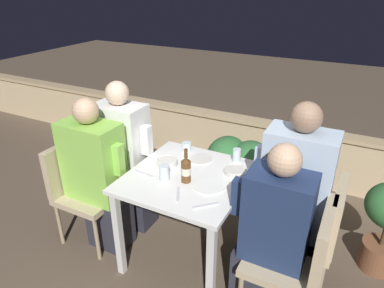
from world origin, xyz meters
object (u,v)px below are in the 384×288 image
(beer_bottle, at_px, (186,169))
(chair_right_near, at_px, (301,255))
(person_navy_jumper, at_px, (270,232))
(chair_left_far, at_px, (109,166))
(chair_right_far, at_px, (316,226))
(person_blue_shirt, at_px, (290,198))
(person_white_polo, at_px, (126,157))
(chair_left_near, at_px, (81,183))
(person_green_blouse, at_px, (98,176))

(beer_bottle, bearing_deg, chair_right_near, -6.36)
(person_navy_jumper, bearing_deg, chair_left_far, 167.80)
(person_navy_jumper, relative_size, chair_right_far, 1.43)
(chair_left_far, distance_m, beer_bottle, 0.98)
(chair_right_far, xyz_separation_m, person_blue_shirt, (-0.20, -0.00, 0.17))
(person_white_polo, distance_m, person_blue_shirt, 1.37)
(person_white_polo, height_order, person_blue_shirt, person_blue_shirt)
(chair_right_far, xyz_separation_m, beer_bottle, (-0.86, -0.22, 0.33))
(person_white_polo, bearing_deg, person_navy_jumper, -13.95)
(person_navy_jumper, xyz_separation_m, beer_bottle, (-0.63, 0.09, 0.23))
(chair_left_far, relative_size, beer_bottle, 3.40)
(chair_left_far, relative_size, person_white_polo, 0.65)
(beer_bottle, bearing_deg, chair_left_near, -174.87)
(chair_left_near, xyz_separation_m, beer_bottle, (0.93, 0.08, 0.33))
(chair_right_far, relative_size, person_blue_shirt, 0.62)
(chair_left_far, bearing_deg, chair_right_near, -10.82)
(person_white_polo, xyz_separation_m, chair_right_far, (1.56, -0.01, -0.14))
(chair_right_far, bearing_deg, chair_left_near, -170.27)
(chair_left_near, height_order, person_white_polo, person_white_polo)
(person_green_blouse, bearing_deg, chair_left_far, 117.46)
(chair_left_near, height_order, person_navy_jumper, person_navy_jumper)
(beer_bottle, bearing_deg, person_green_blouse, -173.48)
(person_white_polo, bearing_deg, person_blue_shirt, -0.56)
(chair_right_far, bearing_deg, person_navy_jumper, -126.75)
(chair_right_near, bearing_deg, person_white_polo, 167.82)
(chair_left_far, bearing_deg, person_blue_shirt, -0.49)
(chair_left_far, distance_m, person_navy_jumper, 1.56)
(person_white_polo, height_order, chair_right_near, person_white_polo)
(chair_right_near, height_order, beer_bottle, beer_bottle)
(chair_right_near, height_order, person_navy_jumper, person_navy_jumper)
(chair_left_near, xyz_separation_m, chair_right_near, (1.75, -0.01, 0.00))
(person_green_blouse, height_order, beer_bottle, person_green_blouse)
(chair_left_near, distance_m, beer_bottle, 0.99)
(person_green_blouse, relative_size, beer_bottle, 5.03)
(chair_left_far, distance_m, chair_right_far, 1.76)
(chair_left_near, distance_m, chair_right_far, 1.82)
(person_green_blouse, xyz_separation_m, person_navy_jumper, (1.36, -0.01, -0.02))
(person_blue_shirt, height_order, beer_bottle, person_blue_shirt)
(chair_right_far, height_order, person_blue_shirt, person_blue_shirt)
(chair_right_near, bearing_deg, chair_left_near, 179.71)
(chair_left_far, relative_size, person_navy_jumper, 0.70)
(chair_right_far, height_order, beer_bottle, beer_bottle)
(chair_right_near, relative_size, person_blue_shirt, 0.62)
(chair_left_far, xyz_separation_m, beer_bottle, (0.90, -0.24, 0.33))
(chair_left_far, xyz_separation_m, chair_right_near, (1.72, -0.33, 0.00))
(chair_left_near, bearing_deg, person_green_blouse, 0.00)
(chair_left_near, xyz_separation_m, person_green_blouse, (0.20, 0.00, 0.11))
(person_navy_jumper, bearing_deg, person_green_blouse, 179.63)
(person_white_polo, relative_size, chair_right_far, 1.53)
(person_green_blouse, bearing_deg, beer_bottle, 6.52)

